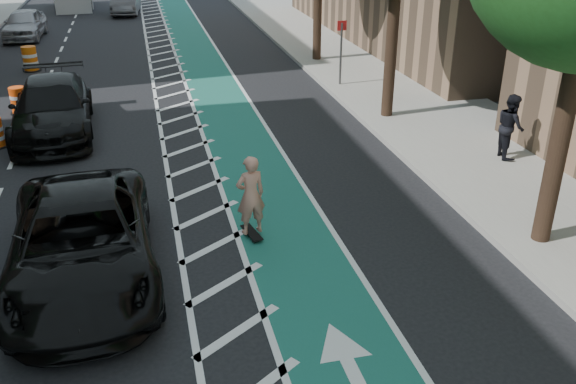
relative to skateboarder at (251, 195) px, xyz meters
name	(u,v)px	position (x,y,z in m)	size (l,w,h in m)	color
ground	(141,296)	(-2.30, -1.64, -0.95)	(120.00, 120.00, 0.00)	black
bike_lane	(226,113)	(0.70, 8.36, -0.94)	(2.00, 90.00, 0.01)	#1A5B49
buffer_strip	(181,116)	(-0.80, 8.36, -0.94)	(1.40, 90.00, 0.01)	silver
sidewalk_right	(408,97)	(7.20, 8.36, -0.87)	(5.00, 90.00, 0.15)	gray
curb_right	(343,102)	(4.75, 8.36, -0.87)	(0.12, 90.00, 0.16)	gray
sign_post	(341,52)	(5.30, 10.36, 0.40)	(0.35, 0.08, 2.47)	#4C4C4C
skateboard	(252,233)	(0.00, 0.00, -0.86)	(0.36, 0.78, 0.10)	black
skateboarder	(251,195)	(0.00, 0.00, 0.00)	(0.62, 0.40, 1.69)	tan
suv_near	(82,242)	(-3.23, -0.83, -0.18)	(2.54, 5.52, 1.53)	black
suv_far	(52,108)	(-4.57, 7.61, -0.15)	(2.22, 5.46, 1.58)	black
car_silver	(25,24)	(-7.46, 23.11, -0.22)	(1.71, 4.26, 1.45)	#A9A8AE
car_grey	(126,2)	(-2.42, 29.93, -0.22)	(1.53, 4.39, 1.45)	#57575C
pedestrian	(510,126)	(7.35, 2.39, 0.06)	(0.83, 0.65, 1.71)	black
barrel_b	(19,101)	(-5.90, 9.92, -0.53)	(0.65, 0.65, 0.88)	#F74A0D
barrel_c	(30,59)	(-6.30, 15.87, -0.47)	(0.73, 0.73, 1.00)	#DA5D0B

